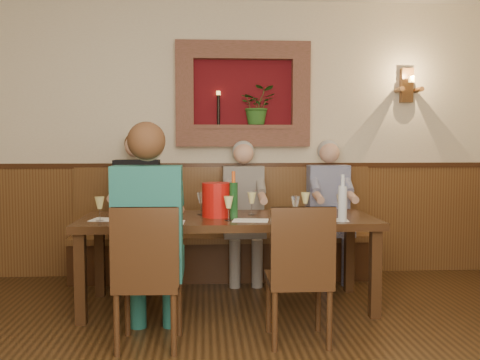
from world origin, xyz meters
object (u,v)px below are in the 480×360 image
at_px(person_chair_front, 149,252).
at_px(bench, 224,246).
at_px(chair_near_left, 149,305).
at_px(person_bench_mid, 244,223).
at_px(dining_table, 228,226).
at_px(person_bench_right, 330,222).
at_px(water_bottle, 343,202).
at_px(wine_bottle_green_b, 145,196).
at_px(chair_near_right, 298,302).
at_px(person_bench_left, 136,220).
at_px(wine_bottle_green_a, 234,199).
at_px(spittoon_bucket, 217,200).

bearing_deg(person_chair_front, bench, 71.76).
relative_size(chair_near_left, person_chair_front, 0.64).
distance_m(person_bench_mid, person_chair_front, 1.78).
xyz_separation_m(person_bench_mid, person_chair_front, (-0.76, -1.61, 0.05)).
bearing_deg(bench, dining_table, -90.00).
bearing_deg(person_bench_mid, person_bench_right, -0.02).
bearing_deg(person_bench_mid, water_bottle, -59.39).
bearing_deg(wine_bottle_green_b, chair_near_right, -40.43).
bearing_deg(dining_table, person_bench_left, 135.69).
distance_m(dining_table, chair_near_left, 1.09).
distance_m(person_bench_left, wine_bottle_green_b, 0.78).
height_order(chair_near_left, wine_bottle_green_a, wine_bottle_green_a).
bearing_deg(bench, person_bench_mid, -28.68).
bearing_deg(person_bench_left, wine_bottle_green_b, -76.76).
bearing_deg(wine_bottle_green_a, chair_near_left, -128.96).
distance_m(person_bench_right, wine_bottle_green_a, 1.41).
bearing_deg(wine_bottle_green_b, bench, 49.48).
bearing_deg(wine_bottle_green_a, person_chair_front, -131.53).
height_order(dining_table, wine_bottle_green_a, wine_bottle_green_a).
distance_m(bench, person_bench_left, 0.91).
distance_m(dining_table, person_bench_left, 1.20).
bearing_deg(wine_bottle_green_a, person_bench_mid, 80.72).
relative_size(dining_table, person_bench_left, 1.64).
xyz_separation_m(person_bench_right, person_chair_front, (-1.62, -1.61, 0.05)).
relative_size(person_bench_mid, person_bench_right, 0.99).
bearing_deg(wine_bottle_green_b, person_chair_front, -82.18).
distance_m(chair_near_left, chair_near_right, 1.01).
relative_size(dining_table, chair_near_left, 2.51).
bearing_deg(person_bench_mid, dining_table, -102.81).
height_order(person_bench_mid, person_chair_front, person_chair_front).
relative_size(dining_table, wine_bottle_green_b, 5.97).
relative_size(person_bench_mid, spittoon_bucket, 4.93).
bearing_deg(person_bench_left, person_chair_front, -79.80).
distance_m(dining_table, wine_bottle_green_b, 0.74).
xyz_separation_m(spittoon_bucket, wine_bottle_green_a, (0.13, -0.10, 0.01)).
xyz_separation_m(person_chair_front, water_bottle, (1.44, 0.46, 0.28)).
bearing_deg(chair_near_right, person_bench_right, 70.32).
height_order(person_bench_mid, wine_bottle_green_b, person_bench_mid).
relative_size(chair_near_left, wine_bottle_green_a, 2.52).
relative_size(person_chair_front, water_bottle, 4.10).
bearing_deg(chair_near_right, person_chair_front, 177.43).
xyz_separation_m(dining_table, chair_near_right, (0.44, -0.83, -0.40)).
bearing_deg(person_bench_right, chair_near_left, -133.89).
bearing_deg(person_bench_mid, bench, 151.32).
xyz_separation_m(chair_near_right, water_bottle, (0.43, 0.52, 0.62)).
distance_m(person_bench_mid, water_bottle, 1.38).
bearing_deg(person_bench_left, wine_bottle_green_a, -46.05).
bearing_deg(spittoon_bucket, wine_bottle_green_b, 168.41).
height_order(chair_near_left, person_bench_right, person_bench_right).
distance_m(person_bench_left, person_chair_front, 1.64).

